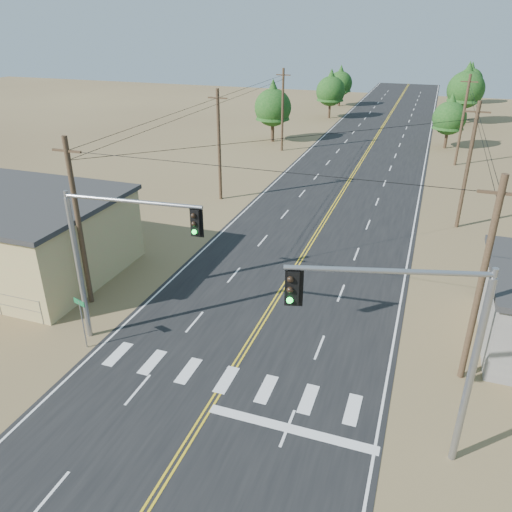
% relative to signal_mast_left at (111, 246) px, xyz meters
% --- Properties ---
extents(road, '(15.00, 200.00, 0.02)m').
position_rel_signal_mast_left_xyz_m(road, '(6.38, 20.86, -5.54)').
color(road, black).
rests_on(road, ground).
extents(utility_pole_left_near, '(1.80, 0.30, 10.00)m').
position_rel_signal_mast_left_xyz_m(utility_pole_left_near, '(-4.12, 2.86, -0.43)').
color(utility_pole_left_near, '#4C3826').
rests_on(utility_pole_left_near, ground).
extents(utility_pole_left_mid, '(1.80, 0.30, 10.00)m').
position_rel_signal_mast_left_xyz_m(utility_pole_left_mid, '(-4.12, 22.86, -0.43)').
color(utility_pole_left_mid, '#4C3826').
rests_on(utility_pole_left_mid, ground).
extents(utility_pole_left_far, '(1.80, 0.30, 10.00)m').
position_rel_signal_mast_left_xyz_m(utility_pole_left_far, '(-4.12, 42.86, -0.43)').
color(utility_pole_left_far, '#4C3826').
rests_on(utility_pole_left_far, ground).
extents(utility_pole_right_near, '(1.80, 0.30, 10.00)m').
position_rel_signal_mast_left_xyz_m(utility_pole_right_near, '(16.88, 2.86, -0.43)').
color(utility_pole_right_near, '#4C3826').
rests_on(utility_pole_right_near, ground).
extents(utility_pole_right_mid, '(1.80, 0.30, 10.00)m').
position_rel_signal_mast_left_xyz_m(utility_pole_right_mid, '(16.88, 22.86, -0.43)').
color(utility_pole_right_mid, '#4C3826').
rests_on(utility_pole_right_mid, ground).
extents(utility_pole_right_far, '(1.80, 0.30, 10.00)m').
position_rel_signal_mast_left_xyz_m(utility_pole_right_far, '(16.88, 42.86, -0.43)').
color(utility_pole_right_far, '#4C3826').
rests_on(utility_pole_right_far, ground).
extents(signal_mast_left, '(6.94, 0.89, 8.18)m').
position_rel_signal_mast_left_xyz_m(signal_mast_left, '(0.00, 0.00, 0.00)').
color(signal_mast_left, gray).
rests_on(signal_mast_left, ground).
extents(signal_mast_right, '(6.71, 2.11, 8.34)m').
position_rel_signal_mast_left_xyz_m(signal_mast_right, '(14.57, -3.00, 0.09)').
color(signal_mast_right, gray).
rests_on(signal_mast_right, ground).
extents(street_sign, '(0.82, 0.29, 2.86)m').
position_rel_signal_mast_left_xyz_m(street_sign, '(-1.49, -1.14, -3.63)').
color(street_sign, gray).
rests_on(street_sign, ground).
extents(tree_left_near, '(4.94, 4.94, 8.23)m').
position_rel_signal_mast_left_xyz_m(tree_left_near, '(-6.84, 47.45, -0.52)').
color(tree_left_near, '#3F2D1E').
rests_on(tree_left_near, ground).
extents(tree_left_mid, '(4.78, 4.78, 7.96)m').
position_rel_signal_mast_left_xyz_m(tree_left_mid, '(-3.08, 67.27, -0.68)').
color(tree_left_mid, '#3F2D1E').
rests_on(tree_left_mid, ground).
extents(tree_left_far, '(4.48, 4.48, 7.47)m').
position_rel_signal_mast_left_xyz_m(tree_left_far, '(-3.95, 80.47, -0.98)').
color(tree_left_far, '#3F2D1E').
rests_on(tree_left_far, ground).
extents(tree_right_near, '(4.19, 4.19, 6.99)m').
position_rel_signal_mast_left_xyz_m(tree_right_near, '(15.67, 51.18, -1.28)').
color(tree_right_near, '#3F2D1E').
rests_on(tree_right_near, ground).
extents(tree_right_mid, '(5.68, 5.68, 9.46)m').
position_rel_signal_mast_left_xyz_m(tree_right_mid, '(17.85, 69.75, 0.24)').
color(tree_right_mid, '#3F2D1E').
rests_on(tree_right_mid, ground).
extents(tree_right_far, '(4.70, 4.70, 7.83)m').
position_rel_signal_mast_left_xyz_m(tree_right_far, '(19.29, 91.82, -0.76)').
color(tree_right_far, '#3F2D1E').
rests_on(tree_right_far, ground).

